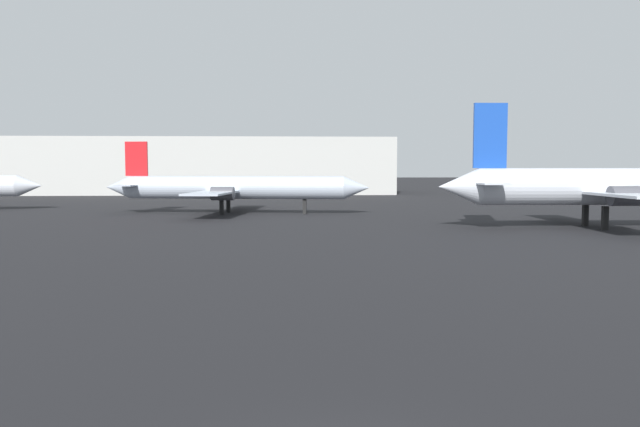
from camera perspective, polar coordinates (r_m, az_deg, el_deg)
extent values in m
cylinder|color=silver|center=(60.39, 25.16, 2.27)|extent=(23.36, 3.79, 3.26)
cone|color=silver|center=(55.60, 12.71, 2.44)|extent=(3.66, 3.34, 3.26)
cube|color=silver|center=(59.88, 24.15, 1.82)|extent=(4.34, 20.54, 0.22)
cube|color=silver|center=(56.20, 14.94, 2.75)|extent=(2.38, 7.77, 0.15)
cube|color=#1947B2|center=(56.38, 15.47, 6.96)|extent=(2.95, 0.34, 5.68)
cylinder|color=#4C4C54|center=(63.70, 23.18, 1.83)|extent=(2.79, 1.72, 1.65)
cylinder|color=#4C4C54|center=(56.75, 26.49, 1.46)|extent=(2.79, 1.72, 1.65)
cube|color=black|center=(61.66, 23.34, -0.11)|extent=(0.47, 0.47, 2.06)
cube|color=black|center=(58.36, 24.87, -0.39)|extent=(0.47, 0.47, 2.06)
cylinder|color=#B2BCCC|center=(72.06, -7.83, 2.40)|extent=(25.29, 6.08, 2.64)
cone|color=#B2BCCC|center=(70.34, 3.41, 2.39)|extent=(3.24, 3.02, 2.64)
cone|color=#B2BCCC|center=(76.37, -18.17, 2.34)|extent=(3.24, 3.02, 2.64)
cube|color=#B2BCCC|center=(72.36, -8.80, 2.09)|extent=(6.92, 22.40, 0.20)
cube|color=#B2BCCC|center=(75.65, -16.87, 2.55)|extent=(2.93, 7.17, 0.13)
cube|color=red|center=(75.47, -16.62, 4.88)|extent=(2.66, 0.61, 4.01)
cylinder|color=#4C4C54|center=(76.28, -7.50, 2.12)|extent=(2.67, 1.82, 1.49)
cylinder|color=#4C4C54|center=(68.11, -9.01, 1.84)|extent=(2.67, 1.82, 1.49)
cube|color=black|center=(70.84, -1.44, 0.64)|extent=(0.47, 0.47, 1.72)
cube|color=black|center=(74.06, -8.48, 0.76)|extent=(0.47, 0.47, 1.72)
cube|color=black|center=(70.84, -9.09, 0.59)|extent=(0.47, 0.47, 1.72)
cone|color=silver|center=(86.43, -25.26, 2.34)|extent=(3.06, 2.80, 2.70)
cube|color=#B7B7B2|center=(129.54, -11.24, 4.33)|extent=(78.91, 21.45, 11.17)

